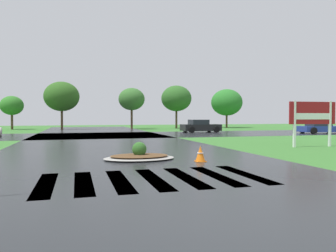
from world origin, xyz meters
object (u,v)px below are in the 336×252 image
traffic_cone (200,154)px  car_white_sedan (321,128)px  estate_billboard (312,115)px  median_island (139,156)px  car_dark_suv (200,126)px

traffic_cone → car_white_sedan: bearing=40.0°
estate_billboard → car_white_sedan: bearing=-130.1°
estate_billboard → car_white_sedan: size_ratio=0.64×
car_white_sedan → median_island: bearing=-137.8°
car_dark_suv → traffic_cone: bearing=-112.3°
median_island → traffic_cone: 2.38m
car_white_sedan → traffic_cone: (-18.72, -15.70, -0.27)m
estate_billboard → median_island: bearing=17.1°
estate_billboard → median_island: size_ratio=1.04×
median_island → traffic_cone: (2.05, -1.22, 0.14)m
car_white_sedan → traffic_cone: 24.43m
car_white_sedan → traffic_cone: size_ratio=7.59×
median_island → car_dark_suv: size_ratio=0.68×
car_dark_suv → estate_billboard: bearing=-91.2°
median_island → car_dark_suv: (10.16, 19.71, 0.48)m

